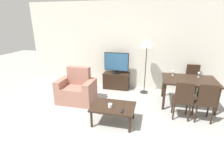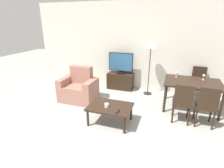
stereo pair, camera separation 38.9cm
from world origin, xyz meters
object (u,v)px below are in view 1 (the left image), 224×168
at_px(dining_chair_far, 192,79).
at_px(remote_primary, 122,111).
at_px(dining_chair_near, 183,98).
at_px(wine_glass_center, 199,73).
at_px(armchair, 77,90).
at_px(cup_white_near, 110,105).
at_px(wine_glass_left, 173,72).
at_px(floor_lamp, 147,45).
at_px(tv, 116,63).
at_px(dining_table, 189,82).
at_px(dining_chair_near_right, 205,101).
at_px(tv_stand, 116,81).
at_px(coffee_table, 113,108).

height_order(dining_chair_far, remote_primary, dining_chair_far).
distance_m(dining_chair_near, wine_glass_center, 1.17).
height_order(armchair, cup_white_near, armchair).
bearing_deg(dining_chair_near, wine_glass_left, 98.79).
bearing_deg(wine_glass_left, floor_lamp, 155.29).
relative_size(tv, wine_glass_left, 5.36).
bearing_deg(floor_lamp, dining_chair_near, -56.20).
height_order(dining_table, dining_chair_near_right, dining_chair_near_right).
xyz_separation_m(tv_stand, wine_glass_center, (2.33, -0.52, 0.57)).
relative_size(coffee_table, wine_glass_left, 6.28).
bearing_deg(wine_glass_left, dining_table, -31.40).
bearing_deg(coffee_table, remote_primary, -39.90).
distance_m(dining_chair_near_right, wine_glass_center, 1.06).
distance_m(wine_glass_left, wine_glass_center, 0.64).
bearing_deg(armchair, tv, 56.54).
relative_size(armchair, wine_glass_center, 6.73).
relative_size(armchair, tv, 1.26).
xyz_separation_m(dining_chair_near_right, wine_glass_center, (0.02, 1.01, 0.32)).
bearing_deg(tv_stand, wine_glass_center, -12.62).
distance_m(armchair, dining_table, 2.96).
height_order(armchair, dining_chair_far, armchair).
bearing_deg(dining_table, floor_lamp, 152.93).
relative_size(dining_chair_near, dining_chair_near_right, 1.00).
xyz_separation_m(floor_lamp, wine_glass_center, (1.40, -0.36, -0.63)).
bearing_deg(tv, dining_chair_near_right, -33.59).
relative_size(dining_chair_far, wine_glass_left, 6.21).
bearing_deg(wine_glass_left, tv_stand, 163.03).
distance_m(dining_chair_near, cup_white_near, 1.62).
distance_m(coffee_table, dining_chair_near_right, 1.99).
xyz_separation_m(tv, dining_table, (2.08, -0.75, -0.21)).
xyz_separation_m(dining_chair_far, dining_chair_near_right, (0.00, -1.56, 0.00)).
bearing_deg(tv_stand, dining_chair_near, -39.76).
relative_size(dining_chair_far, remote_primary, 6.05).
bearing_deg(cup_white_near, wine_glass_center, 38.99).
xyz_separation_m(wine_glass_left, wine_glass_center, (0.64, -0.01, 0.00)).
distance_m(dining_chair_near, dining_chair_near_right, 0.46).
xyz_separation_m(dining_table, dining_chair_far, (0.23, 0.78, -0.14)).
bearing_deg(wine_glass_left, cup_white_near, -129.81).
distance_m(armchair, cup_white_near, 1.46).
bearing_deg(dining_chair_near_right, dining_chair_far, 90.00).
relative_size(dining_chair_near, dining_chair_far, 1.00).
bearing_deg(cup_white_near, dining_chair_near_right, 16.81).
xyz_separation_m(dining_chair_near, dining_chair_far, (0.46, 1.56, 0.00)).
bearing_deg(cup_white_near, tv, 99.12).
height_order(wine_glass_left, wine_glass_center, same).
xyz_separation_m(tv, remote_primary, (0.63, -2.25, -0.44)).
height_order(armchair, coffee_table, armchair).
distance_m(floor_lamp, remote_primary, 2.35).
distance_m(coffee_table, cup_white_near, 0.12).
distance_m(dining_table, dining_chair_near, 0.83).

